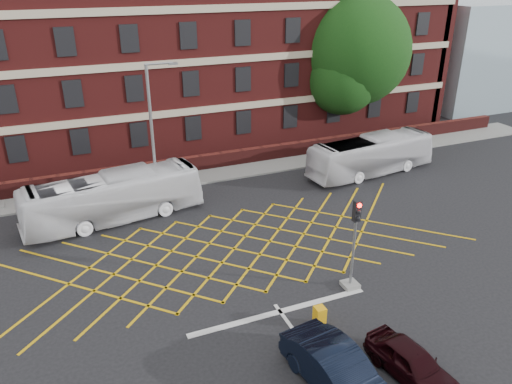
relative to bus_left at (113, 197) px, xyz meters
name	(u,v)px	position (x,y,z in m)	size (l,w,h in m)	color
ground	(249,269)	(5.09, -7.63, -1.39)	(120.00, 120.00, 0.00)	black
victorian_building	(146,40)	(5.33, 14.36, 6.45)	(51.00, 12.17, 20.40)	#5D1818
boundary_wall	(178,166)	(5.09, 5.37, -0.84)	(56.00, 0.50, 1.10)	#471413
far_pavement	(183,178)	(5.09, 4.37, -1.33)	(60.00, 3.00, 0.12)	slate
glass_block	(479,53)	(39.09, 13.37, 3.61)	(14.00, 10.00, 10.00)	#99B2BF
box_junction_hatching	(234,249)	(5.09, -5.63, -1.38)	(11.50, 0.12, 0.02)	#CC990C
stop_line	(280,312)	(5.09, -11.13, -1.38)	(8.00, 0.30, 0.02)	silver
bus_left	(113,197)	(0.00, 0.00, 0.00)	(2.33, 9.95, 2.77)	silver
bus_right	(371,155)	(17.34, 0.30, -0.06)	(2.22, 9.51, 2.65)	silver
car_navy	(338,372)	(5.07, -15.67, -0.61)	(1.65, 4.73, 1.56)	black
car_maroon	(412,363)	(7.76, -16.14, -0.77)	(1.46, 3.62, 1.23)	black
deciduous_tree	(354,58)	(21.12, 9.06, 4.92)	(9.06, 9.06, 11.45)	black
traffic_light_near	(353,253)	(8.75, -10.72, 0.38)	(0.70, 0.70, 4.27)	slate
street_lamp	(156,159)	(2.80, 1.31, 1.44)	(2.25, 1.00, 8.34)	slate
utility_cabinet	(319,317)	(6.14, -12.54, -0.94)	(0.41, 0.43, 0.90)	#E9A20D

